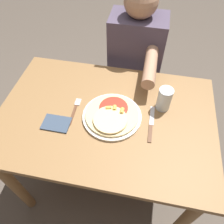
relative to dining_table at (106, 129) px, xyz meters
The scene contains 9 objects.
ground_plane 0.63m from the dining_table, ahead, with size 8.00×8.00×0.00m, color brown.
dining_table is the anchor object (origin of this frame).
plate 0.14m from the dining_table, 11.13° to the right, with size 0.30×0.30×0.01m.
pizza 0.16m from the dining_table, 21.03° to the right, with size 0.27×0.27×0.04m.
fork 0.21m from the dining_table, behind, with size 0.03×0.18×0.00m.
knife 0.27m from the dining_table, ahead, with size 0.02×0.22×0.00m.
drinking_glass 0.36m from the dining_table, 20.97° to the left, with size 0.07×0.07×0.13m.
napkin 0.28m from the dining_table, 155.50° to the right, with size 0.14×0.09×0.01m.
person_diner 0.56m from the dining_table, 81.02° to the left, with size 0.35×0.52×1.19m.
Camera 1 is at (0.17, -0.67, 1.64)m, focal length 35.00 mm.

